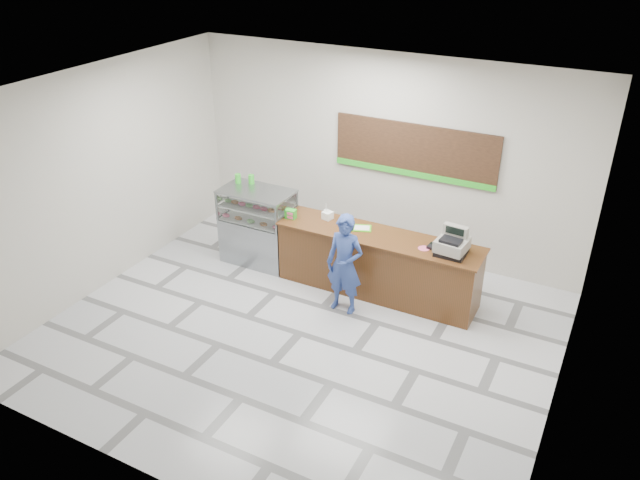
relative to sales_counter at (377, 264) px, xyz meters
The scene contains 16 objects.
floor 1.72m from the sales_counter, 109.54° to the right, with size 7.00×7.00×0.00m, color silver.
back_wall 1.98m from the sales_counter, 110.77° to the left, with size 7.00×7.00×0.00m, color beige.
ceiling 3.41m from the sales_counter, 109.54° to the right, with size 7.00×7.00×0.00m, color silver.
sales_counter is the anchor object (origin of this frame).
display_case 2.23m from the sales_counter, behind, with size 1.22×0.72×1.33m.
menu_board 2.00m from the sales_counter, 90.00° to the left, with size 2.80×0.06×0.90m.
cash_register 1.33m from the sales_counter, ahead, with size 0.46×0.48×0.40m.
card_terminal 0.99m from the sales_counter, ahead, with size 0.09×0.17×0.04m, color black.
serving_tray 0.63m from the sales_counter, 166.64° to the left, with size 0.39×0.33×0.02m.
napkin_box 1.13m from the sales_counter, behind, with size 0.15×0.15×0.12m, color white.
straw_cup 1.17m from the sales_counter, 169.60° to the left, with size 0.09×0.09×0.13m, color silver.
promo_box 1.62m from the sales_counter, behind, with size 0.17×0.11×0.15m, color green.
donut_decal 0.92m from the sales_counter, ahead, with size 0.17×0.17×0.00m, color #F05782.
green_cup_left 2.82m from the sales_counter, behind, with size 0.10×0.10×0.16m, color green.
green_cup_right 2.62m from the sales_counter, behind, with size 0.10×0.10×0.15m, color green.
customer 0.77m from the sales_counter, 110.78° to the right, with size 0.58×0.38×1.59m, color #2E448D.
Camera 1 is at (3.67, -6.39, 5.48)m, focal length 35.00 mm.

